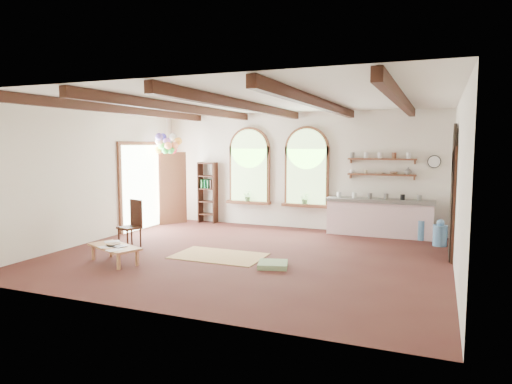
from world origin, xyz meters
The scene contains 27 objects.
floor centered at (0.00, 0.00, 0.00)m, with size 8.00×8.00×0.00m, color #4E2620.
ceiling_beams centered at (0.00, 0.00, 3.10)m, with size 6.20×6.80×0.18m, color #361A11, non-canonical shape.
window_left centered at (-1.40, 3.43, 1.63)m, with size 1.30×0.28×2.20m.
window_right centered at (0.30, 3.43, 1.63)m, with size 1.30×0.28×2.20m.
left_doorway centered at (-3.95, 1.80, 1.15)m, with size 0.10×1.90×2.50m, color brown.
right_doorway centered at (3.95, 1.50, 1.10)m, with size 0.10×1.30×2.40m, color black.
kitchen_counter centered at (2.30, 3.20, 0.48)m, with size 2.68×0.62×0.94m.
wall_shelf_lower centered at (2.30, 3.38, 1.55)m, with size 1.70×0.24×0.04m, color brown.
wall_shelf_upper centered at (2.30, 3.38, 1.95)m, with size 1.70×0.24×0.04m, color brown.
wall_clock centered at (3.55, 3.45, 1.90)m, with size 0.32×0.32×0.04m, color black.
bookshelf centered at (-2.70, 3.32, 0.90)m, with size 0.53×0.32×1.80m.
coffee_table centered at (-2.20, -1.52, 0.30)m, with size 1.31×0.97×0.34m.
side_chair centered at (-2.79, -0.25, 0.31)m, with size 0.54×0.54×1.07m.
floor_mat centered at (-0.53, -0.29, 0.01)m, with size 1.87×1.16×0.02m, color tan.
floor_cushion centered at (0.81, -0.66, 0.05)m, with size 0.55×0.55×0.09m, color gray.
water_jug_a centered at (3.75, 2.50, 0.27)m, with size 0.32×0.32×0.62m.
water_jug_b centered at (3.32, 3.07, 0.27)m, with size 0.32×0.32×0.63m.
balloon_cluster centered at (-3.40, 2.28, 2.33)m, with size 0.79×0.81×1.14m.
table_book centered at (-2.35, -1.44, 0.35)m, with size 0.17×0.24×0.02m, color olive.
tablet centered at (-2.03, -1.56, 0.35)m, with size 0.18×0.25×0.01m, color black.
potted_plant_left centered at (-1.40, 3.32, 0.85)m, with size 0.27×0.23×0.30m, color #598C4C.
potted_plant_right centered at (0.30, 3.32, 0.85)m, with size 0.27×0.23×0.30m, color #598C4C.
shelf_cup_a centered at (1.55, 3.38, 1.62)m, with size 0.12×0.10×0.10m, color white.
shelf_cup_b centered at (1.90, 3.38, 1.62)m, with size 0.10×0.10×0.09m, color beige.
shelf_bowl_a centered at (2.25, 3.38, 1.60)m, with size 0.22×0.22×0.05m, color beige.
shelf_bowl_b centered at (2.60, 3.38, 1.60)m, with size 0.20×0.20×0.06m, color #8C664C.
shelf_vase centered at (2.95, 3.38, 1.67)m, with size 0.18×0.18×0.19m, color slate.
Camera 1 is at (3.68, -8.65, 2.33)m, focal length 32.00 mm.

